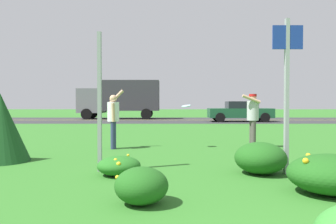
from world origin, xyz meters
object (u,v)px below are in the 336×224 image
(person_thrower_white_shirt, at_px, (114,116))
(car_dark_green_center_left, at_px, (241,111))
(sign_post_near_path, at_px, (100,102))
(frisbee_pale_blue, at_px, (187,106))
(sign_post_by_roadside, at_px, (288,81))
(box_truck_gray, at_px, (122,97))
(person_catcher_red_cap_gray_shirt, at_px, (253,115))

(person_thrower_white_shirt, distance_m, car_dark_green_center_left, 16.17)
(sign_post_near_path, height_order, car_dark_green_center_left, sign_post_near_path)
(frisbee_pale_blue, height_order, car_dark_green_center_left, car_dark_green_center_left)
(sign_post_by_roadside, xyz_separation_m, car_dark_green_center_left, (2.96, 18.23, -1.00))
(car_dark_green_center_left, bearing_deg, frisbee_pale_blue, -107.72)
(box_truck_gray, bearing_deg, sign_post_by_roadside, -74.69)
(person_thrower_white_shirt, relative_size, box_truck_gray, 0.26)
(sign_post_by_roadside, relative_size, car_dark_green_center_left, 0.64)
(sign_post_near_path, xyz_separation_m, frisbee_pale_blue, (1.86, 3.45, -0.11))
(car_dark_green_center_left, bearing_deg, person_catcher_red_cap_gray_shirt, -100.46)
(person_catcher_red_cap_gray_shirt, xyz_separation_m, car_dark_green_center_left, (2.68, 14.48, -0.23))
(sign_post_by_roadside, bearing_deg, sign_post_near_path, 176.03)
(sign_post_by_roadside, height_order, person_thrower_white_shirt, sign_post_by_roadside)
(frisbee_pale_blue, bearing_deg, person_thrower_white_shirt, -175.91)
(box_truck_gray, bearing_deg, sign_post_near_path, -83.28)
(sign_post_near_path, bearing_deg, car_dark_green_center_left, 70.12)
(sign_post_near_path, bearing_deg, sign_post_by_roadside, -3.97)
(person_thrower_white_shirt, bearing_deg, car_dark_green_center_left, 65.29)
(sign_post_near_path, height_order, person_catcher_red_cap_gray_shirt, sign_post_near_path)
(sign_post_near_path, height_order, frisbee_pale_blue, sign_post_near_path)
(sign_post_near_path, bearing_deg, box_truck_gray, 96.72)
(person_thrower_white_shirt, xyz_separation_m, frisbee_pale_blue, (2.11, 0.15, 0.30))
(person_thrower_white_shirt, xyz_separation_m, box_truck_gray, (-2.37, 18.99, 0.87))
(sign_post_near_path, bearing_deg, person_catcher_red_cap_gray_shirt, 42.46)
(person_catcher_red_cap_gray_shirt, bearing_deg, box_truck_gray, 108.96)
(sign_post_by_roadside, bearing_deg, person_thrower_white_shirt, 136.99)
(person_thrower_white_shirt, distance_m, frisbee_pale_blue, 2.14)
(sign_post_near_path, relative_size, person_thrower_white_shirt, 1.56)
(frisbee_pale_blue, xyz_separation_m, box_truck_gray, (-4.48, 18.84, 0.57))
(person_thrower_white_shirt, height_order, box_truck_gray, box_truck_gray)
(car_dark_green_center_left, height_order, box_truck_gray, box_truck_gray)
(person_catcher_red_cap_gray_shirt, xyz_separation_m, box_truck_gray, (-6.45, 18.78, 0.83))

